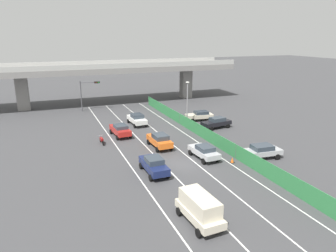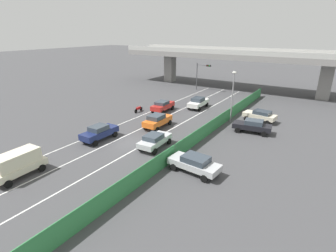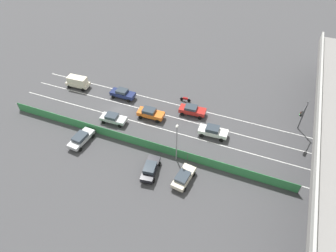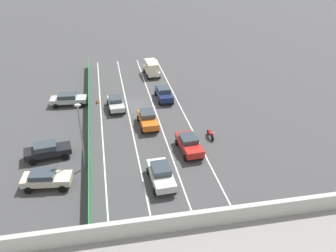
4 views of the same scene
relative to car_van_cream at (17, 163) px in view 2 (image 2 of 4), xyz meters
name	(u,v)px [view 2 (image 2 of 4)]	position (x,y,z in m)	size (l,w,h in m)	color
ground_plane	(129,143)	(3.09, 10.38, -1.24)	(300.00, 300.00, 0.00)	#424244
lane_line_left_edge	(134,118)	(-1.90, 17.24, -1.23)	(0.14, 49.73, 0.01)	silver
lane_line_mid_left	(154,123)	(1.42, 17.24, -1.23)	(0.14, 49.73, 0.01)	silver
lane_line_mid_right	(175,127)	(4.75, 17.24, -1.23)	(0.14, 49.73, 0.01)	silver
lane_line_right_edge	(198,133)	(8.08, 17.24, -1.23)	(0.14, 49.73, 0.01)	silver
elevated_overpass	(237,57)	(3.09, 44.11, 5.20)	(50.65, 8.49, 8.19)	gray
green_fence	(209,128)	(9.42, 17.24, -0.42)	(0.10, 45.83, 1.63)	#338447
car_van_cream	(17,163)	(0.00, 0.00, 0.00)	(2.22, 4.44, 2.18)	beige
car_taxi_orange	(157,120)	(2.88, 16.08, -0.29)	(2.10, 4.47, 1.71)	orange
car_hatchback_white	(198,102)	(3.19, 26.83, -0.30)	(2.19, 4.60, 1.70)	silver
car_sedan_navy	(99,132)	(-0.23, 9.25, -0.31)	(1.98, 4.47, 1.69)	navy
car_sedan_silver	(155,140)	(6.18, 10.91, -0.38)	(2.17, 4.35, 1.52)	#B7BABC
car_sedan_red	(163,106)	(-0.48, 22.24, -0.32)	(2.24, 4.53, 1.62)	red
motorcycle	(138,109)	(-3.39, 20.03, -0.78)	(0.60, 1.95, 0.93)	black
parked_wagon_silver	(195,163)	(12.03, 8.65, -0.36)	(4.67, 2.34, 1.54)	#B2B5B7
parked_sedan_dark	(252,125)	(13.48, 20.81, -0.34)	(4.64, 2.44, 1.60)	black
parked_sedan_cream	(260,115)	(13.15, 25.51, -0.36)	(4.41, 2.41, 1.52)	beige
traffic_light	(201,71)	(-2.28, 38.86, 2.61)	(3.41, 1.09, 5.43)	#47474C
street_lamp	(233,92)	(9.86, 23.25, 2.87)	(0.60, 0.36, 6.71)	gray
traffic_cone	(161,158)	(8.43, 8.74, -0.97)	(0.47, 0.47, 0.58)	orange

